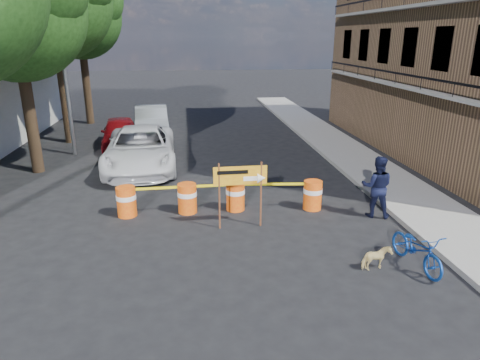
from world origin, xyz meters
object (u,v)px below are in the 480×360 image
object	(u,v)px
sedan_red	(120,133)
detour_sign	(247,180)
barrel_far_right	(313,194)
sedan_silver	(151,121)
barrel_far_left	(126,201)
dog	(376,258)
barrel_mid_right	(235,195)
barrel_mid_left	(187,198)
suv_white	(140,149)
pedestrian	(377,187)
bicycle	(419,232)

from	to	relation	value
sedan_red	detour_sign	bearing A→B (deg)	-70.90
barrel_far_right	sedan_silver	xyz separation A→B (m)	(-5.62, 11.15, 0.31)
barrel_far_left	sedan_red	bearing A→B (deg)	98.92
dog	sedan_red	distance (m)	14.47
barrel_mid_right	dog	bearing A→B (deg)	-54.91
barrel_mid_left	barrel_far_right	world-z (taller)	same
suv_white	barrel_mid_right	bearing A→B (deg)	-58.33
pedestrian	sedan_silver	distance (m)	13.97
pedestrian	sedan_silver	xyz separation A→B (m)	(-7.30, 11.91, -0.14)
barrel_mid_right	barrel_mid_left	bearing A→B (deg)	-179.08
dog	suv_white	xyz separation A→B (m)	(-6.04, 8.75, 0.53)
barrel_far_right	bicycle	size ratio (longest dim) A/B	0.51
bicycle	sedan_red	distance (m)	14.97
barrel_far_right	sedan_red	world-z (taller)	sedan_red
dog	sedan_silver	xyz separation A→B (m)	(-6.04, 14.87, 0.50)
barrel_mid_right	barrel_far_left	bearing A→B (deg)	-178.68
detour_sign	suv_white	distance (m)	7.02
barrel_far_right	pedestrian	xyz separation A→B (m)	(1.68, -0.76, 0.45)
barrel_far_right	barrel_mid_left	bearing A→B (deg)	177.00
pedestrian	barrel_mid_right	bearing A→B (deg)	7.29
detour_sign	pedestrian	xyz separation A→B (m)	(3.85, 0.29, -0.46)
barrel_mid_left	barrel_mid_right	world-z (taller)	same
sedan_red	barrel_mid_left	bearing A→B (deg)	-76.75
barrel_far_left	dog	distance (m)	7.15
bicycle	sedan_silver	size ratio (longest dim) A/B	0.37
barrel_mid_right	suv_white	world-z (taller)	suv_white
suv_white	barrel_mid_left	bearing A→B (deg)	-72.01
barrel_far_left	pedestrian	world-z (taller)	pedestrian
sedan_red	bicycle	bearing A→B (deg)	-63.12
barrel_far_right	barrel_far_left	bearing A→B (deg)	178.47
bicycle	dog	size ratio (longest dim) A/B	2.65
barrel_mid_right	sedan_silver	xyz separation A→B (m)	(-3.27, 10.92, 0.31)
detour_sign	bicycle	distance (m)	4.46
barrel_mid_right	detour_sign	distance (m)	1.58
barrel_far_left	sedan_red	xyz separation A→B (m)	(-1.35, 8.59, 0.23)
detour_sign	dog	size ratio (longest dim) A/B	2.81
bicycle	sedan_red	world-z (taller)	bicycle
barrel_mid_right	sedan_silver	distance (m)	11.41
barrel_mid_right	pedestrian	size ratio (longest dim) A/B	0.49
barrel_far_left	dog	size ratio (longest dim) A/B	1.34
barrel_mid_right	detour_sign	size ratio (longest dim) A/B	0.48
barrel_far_left	bicycle	distance (m)	7.97
barrel_far_left	pedestrian	size ratio (longest dim) A/B	0.49
detour_sign	sedan_silver	bearing A→B (deg)	104.49
barrel_far_left	suv_white	world-z (taller)	suv_white
barrel_far_right	sedan_red	distance (m)	11.16
dog	sedan_silver	bearing A→B (deg)	8.73
detour_sign	sedan_silver	size ratio (longest dim) A/B	0.40
barrel_far_right	dog	distance (m)	3.75
barrel_far_left	dog	bearing A→B (deg)	-32.78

